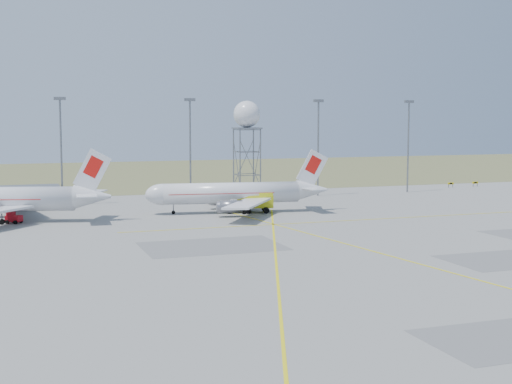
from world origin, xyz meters
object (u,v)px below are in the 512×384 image
object	(u,v)px
airliner_main	(234,193)
fire_truck	(249,203)
radar_tower	(247,143)
baggage_tug	(14,219)

from	to	relation	value
airliner_main	fire_truck	bearing A→B (deg)	172.88
airliner_main	radar_tower	world-z (taller)	radar_tower
radar_tower	airliner_main	bearing A→B (deg)	-113.88
airliner_main	radar_tower	bearing A→B (deg)	-105.77
fire_truck	airliner_main	bearing A→B (deg)	179.83
airliner_main	fire_truck	size ratio (longest dim) A/B	3.44
airliner_main	radar_tower	distance (m)	25.73
airliner_main	radar_tower	xyz separation A→B (m)	(9.91, 22.39, 7.91)
baggage_tug	airliner_main	bearing A→B (deg)	34.79
radar_tower	baggage_tug	size ratio (longest dim) A/B	7.21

